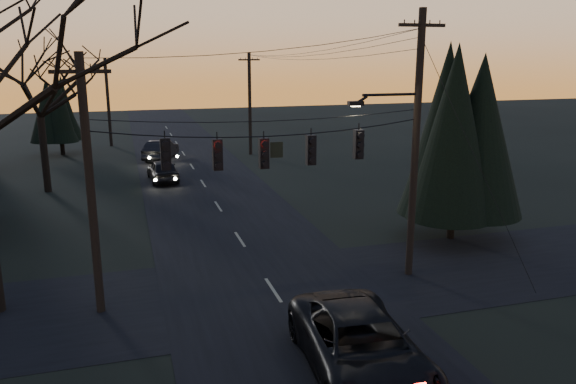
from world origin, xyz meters
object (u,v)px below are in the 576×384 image
object	(u,v)px
utility_pole_left	(101,311)
utility_pole_right	(408,274)
suv_near	(361,347)
utility_pole_far_r	(251,154)
utility_pole_far_l	(111,146)
sedan_oncoming_a	(163,170)
sedan_oncoming_b	(161,150)
evergreen_right	(457,137)

from	to	relation	value
utility_pole_left	utility_pole_right	bearing A→B (deg)	0.00
utility_pole_right	suv_near	world-z (taller)	utility_pole_right
utility_pole_far_r	utility_pole_far_l	world-z (taller)	utility_pole_far_r
utility_pole_far_r	sedan_oncoming_a	xyz separation A→B (m)	(-7.97, -8.50, 0.75)
utility_pole_right	sedan_oncoming_b	size ratio (longest dim) A/B	2.12
utility_pole_far_r	utility_pole_left	bearing A→B (deg)	-112.33
utility_pole_far_r	utility_pole_far_l	xyz separation A→B (m)	(-11.50, 8.00, 0.00)
utility_pole_far_r	evergreen_right	bearing A→B (deg)	-80.70
utility_pole_left	sedan_oncoming_b	distance (m)	28.05
utility_pole_right	sedan_oncoming_b	distance (m)	28.77
sedan_oncoming_b	utility_pole_far_l	bearing A→B (deg)	-41.72
utility_pole_far_r	sedan_oncoming_b	world-z (taller)	utility_pole_far_r
utility_pole_right	suv_near	size ratio (longest dim) A/B	1.63
evergreen_right	utility_pole_left	bearing A→B (deg)	-167.52
utility_pole_left	utility_pole_far_r	xyz separation A→B (m)	(11.50, 28.00, 0.00)
utility_pole_far_l	sedan_oncoming_b	world-z (taller)	utility_pole_far_l
evergreen_right	sedan_oncoming_b	xyz separation A→B (m)	(-11.55, 24.32, -4.00)
utility_pole_far_r	sedan_oncoming_b	xyz separation A→B (m)	(-7.52, -0.24, 0.78)
sedan_oncoming_b	sedan_oncoming_a	bearing A→B (deg)	109.39
utility_pole_far_r	suv_near	world-z (taller)	utility_pole_far_r
utility_pole_far_l	suv_near	world-z (taller)	utility_pole_far_l
sedan_oncoming_a	evergreen_right	bearing A→B (deg)	122.68
evergreen_right	suv_near	distance (m)	13.47
suv_near	sedan_oncoming_a	size ratio (longest dim) A/B	1.39
suv_near	sedan_oncoming_b	world-z (taller)	suv_near
utility_pole_far_l	sedan_oncoming_a	size ratio (longest dim) A/B	1.81
utility_pole_right	sedan_oncoming_a	bearing A→B (deg)	112.24
utility_pole_far_l	sedan_oncoming_b	size ratio (longest dim) A/B	1.70
utility_pole_right	utility_pole_far_r	distance (m)	28.00
utility_pole_left	sedan_oncoming_b	world-z (taller)	utility_pole_left
sedan_oncoming_a	sedan_oncoming_b	distance (m)	8.27
utility_pole_far_l	suv_near	xyz separation A→B (m)	(6.80, -42.05, 0.85)
evergreen_right	suv_near	size ratio (longest dim) A/B	1.36
evergreen_right	sedan_oncoming_b	distance (m)	27.22
utility_pole_far_l	sedan_oncoming_a	xyz separation A→B (m)	(3.53, -16.50, 0.75)
utility_pole_far_l	suv_near	size ratio (longest dim) A/B	1.30
utility_pole_right	sedan_oncoming_a	size ratio (longest dim) A/B	2.27
utility_pole_left	utility_pole_far_l	xyz separation A→B (m)	(0.00, 36.00, 0.00)
utility_pole_left	suv_near	xyz separation A→B (m)	(6.80, -6.05, 0.85)
utility_pole_left	evergreen_right	distance (m)	16.60
evergreen_right	sedan_oncoming_a	xyz separation A→B (m)	(-12.00, 16.07, -4.03)
evergreen_right	sedan_oncoming_a	size ratio (longest dim) A/B	1.90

